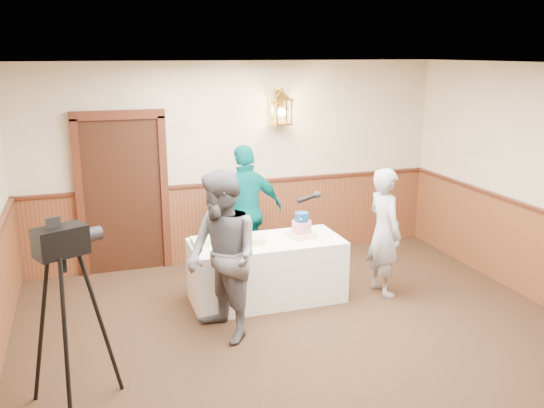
{
  "coord_description": "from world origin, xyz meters",
  "views": [
    {
      "loc": [
        -2.07,
        -4.25,
        2.92
      ],
      "look_at": [
        -0.08,
        1.7,
        1.25
      ],
      "focal_mm": 38.0,
      "sensor_mm": 36.0,
      "label": 1
    }
  ],
  "objects_px": {
    "sheet_cake_green": "(205,241)",
    "assistant_p": "(246,212)",
    "display_table": "(267,270)",
    "baker": "(384,232)",
    "tiered_cake": "(302,227)",
    "interviewer": "(223,257)",
    "tv_camera_rig": "(70,331)",
    "sheet_cake_yellow": "(246,240)"
  },
  "relations": [
    {
      "from": "sheet_cake_green",
      "to": "interviewer",
      "type": "bearing_deg",
      "value": -89.9
    },
    {
      "from": "tiered_cake",
      "to": "sheet_cake_green",
      "type": "xyz_separation_m",
      "value": [
        -1.16,
        0.11,
        -0.08
      ]
    },
    {
      "from": "sheet_cake_green",
      "to": "tv_camera_rig",
      "type": "distance_m",
      "value": 2.26
    },
    {
      "from": "display_table",
      "to": "sheet_cake_yellow",
      "type": "distance_m",
      "value": 0.49
    },
    {
      "from": "baker",
      "to": "tv_camera_rig",
      "type": "bearing_deg",
      "value": 106.78
    },
    {
      "from": "assistant_p",
      "to": "baker",
      "type": "bearing_deg",
      "value": 133.19
    },
    {
      "from": "tiered_cake",
      "to": "interviewer",
      "type": "height_order",
      "value": "interviewer"
    },
    {
      "from": "display_table",
      "to": "assistant_p",
      "type": "distance_m",
      "value": 0.98
    },
    {
      "from": "baker",
      "to": "tiered_cake",
      "type": "bearing_deg",
      "value": 71.17
    },
    {
      "from": "display_table",
      "to": "tv_camera_rig",
      "type": "bearing_deg",
      "value": -144.12
    },
    {
      "from": "display_table",
      "to": "tv_camera_rig",
      "type": "relative_size",
      "value": 1.12
    },
    {
      "from": "baker",
      "to": "tv_camera_rig",
      "type": "xyz_separation_m",
      "value": [
        -3.62,
        -1.33,
        -0.07
      ]
    },
    {
      "from": "tiered_cake",
      "to": "assistant_p",
      "type": "distance_m",
      "value": 0.95
    },
    {
      "from": "tiered_cake",
      "to": "tv_camera_rig",
      "type": "relative_size",
      "value": 0.21
    },
    {
      "from": "sheet_cake_green",
      "to": "assistant_p",
      "type": "relative_size",
      "value": 0.17
    },
    {
      "from": "display_table",
      "to": "assistant_p",
      "type": "xyz_separation_m",
      "value": [
        -0.01,
        0.84,
        0.51
      ]
    },
    {
      "from": "display_table",
      "to": "baker",
      "type": "bearing_deg",
      "value": -10.5
    },
    {
      "from": "interviewer",
      "to": "assistant_p",
      "type": "relative_size",
      "value": 1.01
    },
    {
      "from": "baker",
      "to": "assistant_p",
      "type": "bearing_deg",
      "value": 48.88
    },
    {
      "from": "sheet_cake_green",
      "to": "baker",
      "type": "xyz_separation_m",
      "value": [
        2.14,
        -0.38,
        0.01
      ]
    },
    {
      "from": "sheet_cake_green",
      "to": "assistant_p",
      "type": "xyz_separation_m",
      "value": [
        0.71,
        0.72,
        0.1
      ]
    },
    {
      "from": "interviewer",
      "to": "assistant_p",
      "type": "height_order",
      "value": "interviewer"
    },
    {
      "from": "baker",
      "to": "assistant_p",
      "type": "height_order",
      "value": "assistant_p"
    },
    {
      "from": "display_table",
      "to": "tiered_cake",
      "type": "relative_size",
      "value": 5.4
    },
    {
      "from": "tv_camera_rig",
      "to": "sheet_cake_green",
      "type": "bearing_deg",
      "value": 24.61
    },
    {
      "from": "interviewer",
      "to": "baker",
      "type": "height_order",
      "value": "interviewer"
    },
    {
      "from": "tiered_cake",
      "to": "tv_camera_rig",
      "type": "height_order",
      "value": "tv_camera_rig"
    },
    {
      "from": "sheet_cake_green",
      "to": "assistant_p",
      "type": "distance_m",
      "value": 1.02
    },
    {
      "from": "sheet_cake_green",
      "to": "baker",
      "type": "distance_m",
      "value": 2.17
    },
    {
      "from": "sheet_cake_green",
      "to": "interviewer",
      "type": "relative_size",
      "value": 0.17
    },
    {
      "from": "display_table",
      "to": "sheet_cake_green",
      "type": "relative_size",
      "value": 5.9
    },
    {
      "from": "baker",
      "to": "tv_camera_rig",
      "type": "distance_m",
      "value": 3.86
    },
    {
      "from": "sheet_cake_yellow",
      "to": "tv_camera_rig",
      "type": "height_order",
      "value": "tv_camera_rig"
    },
    {
      "from": "sheet_cake_green",
      "to": "assistant_p",
      "type": "bearing_deg",
      "value": 45.48
    },
    {
      "from": "sheet_cake_yellow",
      "to": "sheet_cake_green",
      "type": "bearing_deg",
      "value": 163.76
    },
    {
      "from": "sheet_cake_green",
      "to": "tv_camera_rig",
      "type": "bearing_deg",
      "value": -130.92
    },
    {
      "from": "display_table",
      "to": "tv_camera_rig",
      "type": "height_order",
      "value": "tv_camera_rig"
    },
    {
      "from": "sheet_cake_yellow",
      "to": "baker",
      "type": "distance_m",
      "value": 1.69
    },
    {
      "from": "display_table",
      "to": "sheet_cake_yellow",
      "type": "bearing_deg",
      "value": -175.89
    },
    {
      "from": "sheet_cake_green",
      "to": "tiered_cake",
      "type": "bearing_deg",
      "value": -5.44
    },
    {
      "from": "sheet_cake_yellow",
      "to": "sheet_cake_green",
      "type": "relative_size",
      "value": 1.24
    },
    {
      "from": "sheet_cake_yellow",
      "to": "interviewer",
      "type": "relative_size",
      "value": 0.21
    }
  ]
}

